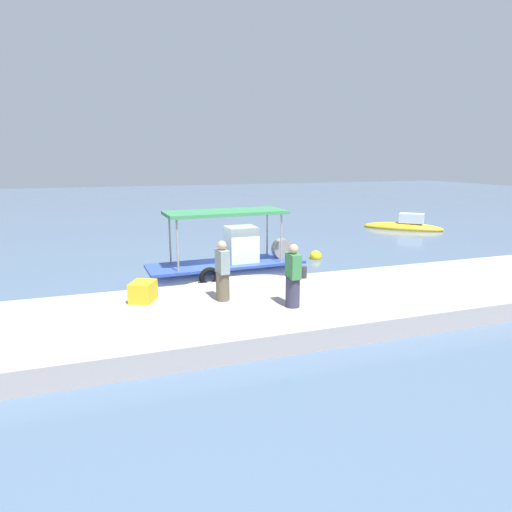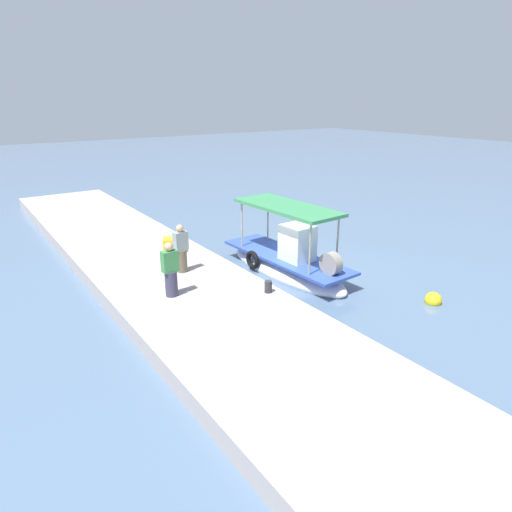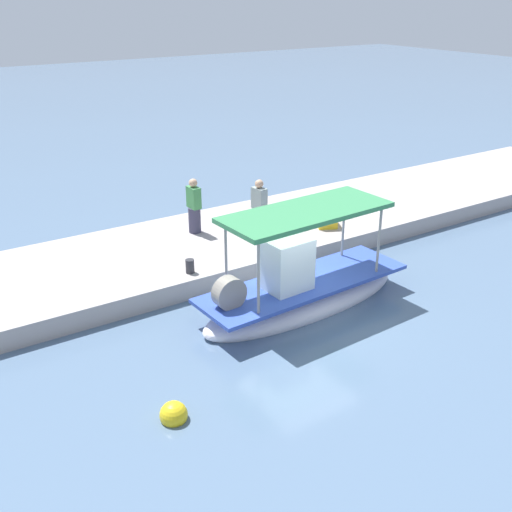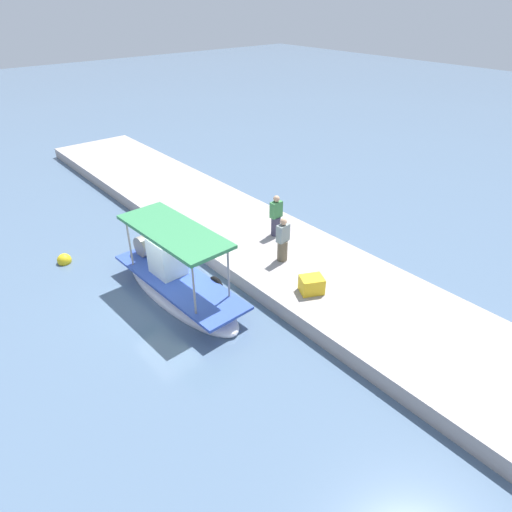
% 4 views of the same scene
% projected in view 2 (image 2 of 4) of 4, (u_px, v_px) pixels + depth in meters
% --- Properties ---
extents(ground_plane, '(120.00, 120.00, 0.00)m').
position_uv_depth(ground_plane, '(295.00, 273.00, 17.11)').
color(ground_plane, slate).
extents(dock_quay, '(36.00, 4.84, 0.56)m').
position_uv_depth(dock_quay, '(188.00, 295.00, 14.56)').
color(dock_quay, '#A69D9B').
rests_on(dock_quay, ground_plane).
extents(main_fishing_boat, '(6.16, 2.09, 3.01)m').
position_uv_depth(main_fishing_boat, '(287.00, 262.00, 16.95)').
color(main_fishing_boat, white).
rests_on(main_fishing_boat, ground_plane).
extents(fisherman_near_bollard, '(0.40, 0.50, 1.75)m').
position_uv_depth(fisherman_near_bollard, '(171.00, 272.00, 13.64)').
color(fisherman_near_bollard, '#39384F').
rests_on(fisherman_near_bollard, dock_quay).
extents(fisherman_by_crate, '(0.43, 0.52, 1.73)m').
position_uv_depth(fisherman_by_crate, '(181.00, 251.00, 15.55)').
color(fisherman_by_crate, brown).
rests_on(fisherman_by_crate, dock_quay).
extents(mooring_bollard, '(0.24, 0.24, 0.38)m').
position_uv_depth(mooring_bollard, '(268.00, 287.00, 14.06)').
color(mooring_bollard, '#2D2D33').
rests_on(mooring_bollard, dock_quay).
extents(cargo_crate, '(0.88, 0.95, 0.57)m').
position_uv_depth(cargo_crate, '(173.00, 245.00, 17.74)').
color(cargo_crate, gold).
rests_on(cargo_crate, dock_quay).
extents(marker_buoy, '(0.55, 0.55, 0.55)m').
position_uv_depth(marker_buoy, '(433.00, 300.00, 14.63)').
color(marker_buoy, yellow).
rests_on(marker_buoy, ground_plane).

